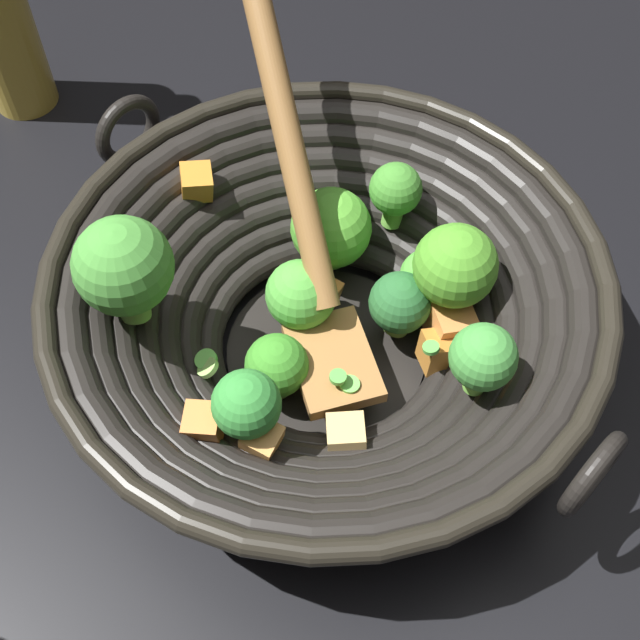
{
  "coord_description": "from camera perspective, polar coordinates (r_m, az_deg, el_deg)",
  "views": [
    {
      "loc": [
        0.05,
        0.3,
        0.49
      ],
      "look_at": [
        0.0,
        -0.01,
        0.03
      ],
      "focal_mm": 46.56,
      "sensor_mm": 36.0,
      "label": 1
    }
  ],
  "objects": [
    {
      "name": "wok",
      "position": [
        0.53,
        0.44,
        1.16
      ],
      "size": [
        0.35,
        0.37,
        0.22
      ],
      "color": "black",
      "rests_on": "ground"
    },
    {
      "name": "ground_plane",
      "position": [
        0.58,
        0.43,
        -2.57
      ],
      "size": [
        4.0,
        4.0,
        0.0
      ],
      "primitive_type": "plane",
      "color": "black"
    }
  ]
}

